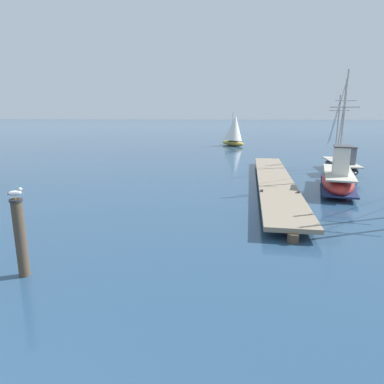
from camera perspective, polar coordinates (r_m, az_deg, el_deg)
floating_dock at (r=18.96m, az=13.70°, el=2.00°), size 3.16×16.95×0.53m
fishing_boat_0 at (r=18.95m, az=23.31°, el=2.15°), size 2.97×5.97×5.52m
fishing_boat_1 at (r=24.96m, az=23.80°, el=4.41°), size 1.76×6.78×6.65m
mooring_piling at (r=9.20m, az=-26.88°, el=-6.73°), size 0.30×0.30×1.95m
perched_seagull at (r=8.91m, az=-27.64°, el=-0.13°), size 0.34×0.27×0.26m
distant_sailboat at (r=41.63m, az=7.09°, el=10.22°), size 3.35×4.14×4.04m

